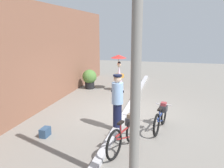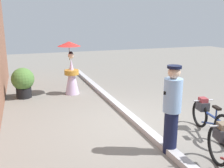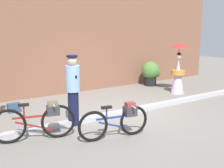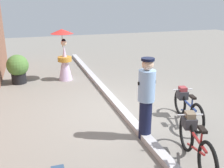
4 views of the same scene
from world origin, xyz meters
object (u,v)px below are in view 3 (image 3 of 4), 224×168
potted_plant_by_door (151,72)px  person_with_parasol (178,69)px  bicycle_near_officer (38,120)px  backpack_on_pavement (14,108)px  bicycle_far_side (117,120)px  person_officer (73,88)px

potted_plant_by_door → person_with_parasol: bearing=-94.0°
person_with_parasol → potted_plant_by_door: size_ratio=1.81×
person_with_parasol → bicycle_near_officer: bearing=-165.8°
potted_plant_by_door → backpack_on_pavement: potted_plant_by_door is taller
bicycle_far_side → bicycle_near_officer: bearing=151.1°
bicycle_far_side → person_officer: person_officer is taller
bicycle_near_officer → person_officer: (1.06, 0.45, 0.48)m
backpack_on_pavement → bicycle_near_officer: bearing=-92.9°
person_officer → person_with_parasol: size_ratio=0.95×
person_with_parasol → backpack_on_pavement: bearing=170.9°
bicycle_near_officer → backpack_on_pavement: (0.12, 2.34, -0.30)m
bicycle_far_side → person_officer: bearing=108.5°
bicycle_far_side → backpack_on_pavement: bicycle_far_side is taller
bicycle_near_officer → backpack_on_pavement: bearing=87.1°
bicycle_far_side → backpack_on_pavement: 3.45m
bicycle_near_officer → potted_plant_by_door: potted_plant_by_door is taller
person_officer → backpack_on_pavement: person_officer is taller
person_officer → person_with_parasol: bearing=12.1°
person_officer → bicycle_far_side: bearing=-71.5°
bicycle_near_officer → potted_plant_by_door: size_ratio=1.71×
person_with_parasol → potted_plant_by_door: bearing=86.0°
bicycle_far_side → person_with_parasol: person_with_parasol is taller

